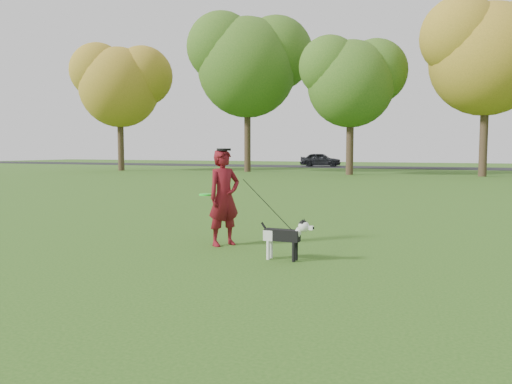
% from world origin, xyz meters
% --- Properties ---
extents(ground, '(120.00, 120.00, 0.00)m').
position_xyz_m(ground, '(0.00, 0.00, 0.00)').
color(ground, '#285116').
rests_on(ground, ground).
extents(road, '(120.00, 7.00, 0.02)m').
position_xyz_m(road, '(0.00, 40.00, 0.01)').
color(road, black).
rests_on(road, ground).
extents(man, '(0.64, 0.72, 1.65)m').
position_xyz_m(man, '(-0.70, 0.48, 0.82)').
color(man, '#600D11').
rests_on(man, ground).
extents(dog, '(0.84, 0.17, 0.64)m').
position_xyz_m(dog, '(0.67, -0.21, 0.39)').
color(dog, black).
rests_on(dog, ground).
extents(car_left, '(4.03, 1.93, 1.33)m').
position_xyz_m(car_left, '(-9.98, 40.00, 0.68)').
color(car_left, black).
rests_on(car_left, road).
extents(man_held_items, '(1.92, 0.82, 1.23)m').
position_xyz_m(man_held_items, '(0.23, 0.11, 0.79)').
color(man_held_items, '#20FF2B').
rests_on(man_held_items, ground).
extents(tree_row, '(51.74, 8.86, 12.01)m').
position_xyz_m(tree_row, '(-1.43, 26.07, 7.41)').
color(tree_row, '#38281C').
rests_on(tree_row, ground).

